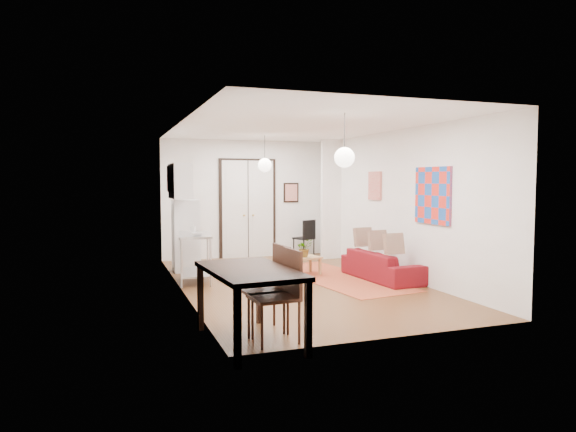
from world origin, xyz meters
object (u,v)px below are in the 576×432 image
object	(u,v)px
fridge	(186,236)
black_side_chair	(303,234)
dining_table	(250,277)
coffee_table	(300,259)
dining_chair_far	(271,287)
kitchen_counter	(195,251)
sofa	(382,265)
dining_chair_near	(261,280)

from	to	relation	value
fridge	black_side_chair	size ratio (longest dim) A/B	1.63
black_side_chair	dining_table	bearing A→B (deg)	40.77
fridge	black_side_chair	world-z (taller)	fridge
coffee_table	black_side_chair	world-z (taller)	black_side_chair
dining_chair_far	kitchen_counter	bearing A→B (deg)	179.69
fridge	dining_chair_far	size ratio (longest dim) A/B	1.38
kitchen_counter	sofa	bearing A→B (deg)	-8.43
dining_chair_near	fridge	bearing A→B (deg)	178.98
coffee_table	dining_chair_near	distance (m)	3.84
coffee_table	fridge	distance (m)	2.47
dining_chair_far	black_side_chair	xyz separation A→B (m)	(2.85, 6.27, -0.10)
coffee_table	dining_chair_near	xyz separation A→B (m)	(-1.81, -3.37, 0.32)
kitchen_counter	dining_chair_near	world-z (taller)	dining_chair_near
dining_table	dining_chair_far	bearing A→B (deg)	13.07
dining_chair_near	dining_chair_far	bearing A→B (deg)	-4.48
dining_table	black_side_chair	world-z (taller)	black_side_chair
fridge	dining_chair_near	world-z (taller)	fridge
fridge	dining_table	bearing A→B (deg)	-90.39
sofa	black_side_chair	size ratio (longest dim) A/B	2.04
kitchen_counter	dining_chair_far	distance (m)	3.83
dining_chair_near	dining_table	bearing A→B (deg)	-35.54
dining_table	fridge	bearing A→B (deg)	90.00
kitchen_counter	fridge	distance (m)	1.20
kitchen_counter	dining_chair_near	size ratio (longest dim) A/B	1.15
sofa	coffee_table	world-z (taller)	sofa
coffee_table	kitchen_counter	world-z (taller)	kitchen_counter
black_side_chair	coffee_table	bearing A→B (deg)	44.63
fridge	dining_table	xyz separation A→B (m)	(0.00, -5.08, 0.03)
coffee_table	dining_chair_far	size ratio (longest dim) A/B	0.82
dining_table	dining_chair_far	size ratio (longest dim) A/B	1.52
dining_chair_far	fridge	bearing A→B (deg)	178.70
coffee_table	dining_chair_far	xyz separation A→B (m)	(-1.81, -3.77, 0.32)
dining_chair_far	black_side_chair	size ratio (longest dim) A/B	1.19
sofa	dining_chair_far	distance (m)	4.23
dining_table	black_side_chair	xyz separation A→B (m)	(3.12, 6.34, -0.25)
dining_table	dining_chair_near	xyz separation A→B (m)	(0.28, 0.46, -0.15)
sofa	coffee_table	bearing A→B (deg)	50.32
sofa	fridge	xyz separation A→B (m)	(-3.42, 2.20, 0.48)
kitchen_counter	dining_table	world-z (taller)	kitchen_counter
kitchen_counter	black_side_chair	bearing A→B (deg)	46.14
dining_table	dining_chair_near	size ratio (longest dim) A/B	1.52
fridge	black_side_chair	distance (m)	3.38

